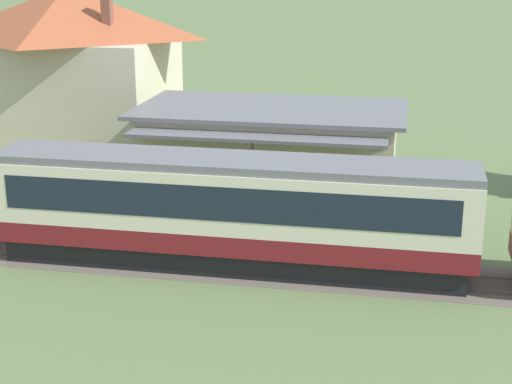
% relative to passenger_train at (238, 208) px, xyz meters
% --- Properties ---
extents(passenger_train, '(96.05, 2.96, 4.28)m').
position_rel_passenger_train_xyz_m(passenger_train, '(0.00, 0.00, 0.00)').
color(passenger_train, maroon).
rests_on(passenger_train, ground_plane).
extents(railway_track, '(144.08, 3.60, 0.04)m').
position_rel_passenger_train_xyz_m(railway_track, '(5.67, 0.00, -2.37)').
color(railway_track, '#665B51').
rests_on(railway_track, ground_plane).
extents(station_building, '(13.59, 8.93, 4.02)m').
position_rel_passenger_train_xyz_m(station_building, '(-0.73, 11.32, -0.34)').
color(station_building, beige).
rests_on(station_building, ground_plane).
extents(station_house_terracotta_roof, '(12.46, 9.96, 9.55)m').
position_rel_passenger_train_xyz_m(station_house_terracotta_roof, '(-14.55, 18.38, 2.57)').
color(station_house_terracotta_roof, beige).
rests_on(station_house_terracotta_roof, ground_plane).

